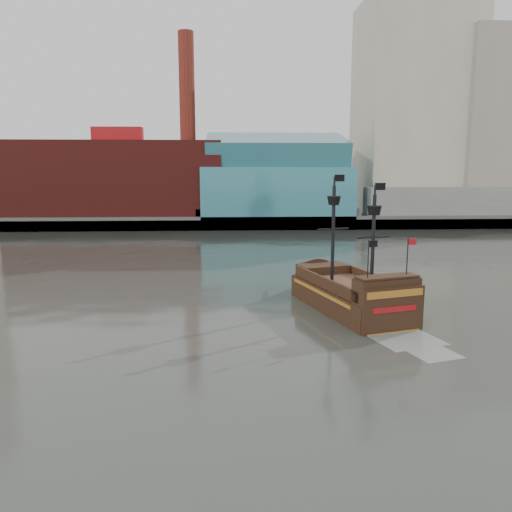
{
  "coord_description": "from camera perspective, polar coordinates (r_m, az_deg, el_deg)",
  "views": [
    {
      "loc": [
        0.56,
        -32.91,
        11.19
      ],
      "look_at": [
        2.78,
        9.3,
        4.0
      ],
      "focal_mm": 35.0,
      "sensor_mm": 36.0,
      "label": 1
    }
  ],
  "objects": [
    {
      "name": "skyline",
      "position": [
        118.33,
        -0.77,
        16.14
      ],
      "size": [
        149.0,
        45.0,
        62.0
      ],
      "color": "#7F674C",
      "rests_on": "promenade_far"
    },
    {
      "name": "ground",
      "position": [
        34.77,
        -3.82,
        -9.14
      ],
      "size": [
        400.0,
        400.0,
        0.0
      ],
      "primitive_type": "plane",
      "color": "#2C2F29",
      "rests_on": "ground"
    },
    {
      "name": "pirate_ship",
      "position": [
        41.28,
        10.77,
        -4.72
      ],
      "size": [
        8.83,
        16.36,
        11.74
      ],
      "rotation": [
        0.0,
        0.0,
        0.28
      ],
      "color": "black",
      "rests_on": "ground"
    },
    {
      "name": "seawall",
      "position": [
        95.93,
        -3.34,
        3.72
      ],
      "size": [
        220.0,
        1.0,
        2.6
      ],
      "primitive_type": "cube",
      "color": "#4C4C49",
      "rests_on": "ground"
    },
    {
      "name": "promenade_far",
      "position": [
        125.33,
        -3.27,
        4.98
      ],
      "size": [
        220.0,
        60.0,
        2.0
      ],
      "primitive_type": "cube",
      "color": "slate",
      "rests_on": "ground"
    }
  ]
}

